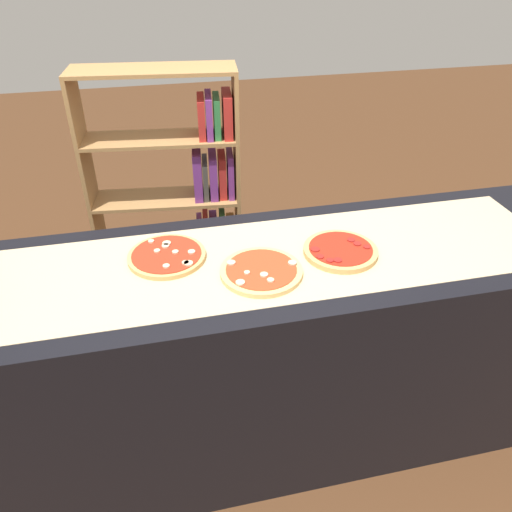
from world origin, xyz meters
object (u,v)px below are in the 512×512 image
object	(u,v)px
pizza_mushroom_0	(167,256)
pizza_pepperoni_2	(340,251)
bookshelf	(188,200)
pizza_mushroom_1	(261,271)

from	to	relation	value
pizza_mushroom_0	pizza_pepperoni_2	size ratio (longest dim) A/B	1.03
bookshelf	pizza_mushroom_0	bearing A→B (deg)	-99.45
pizza_mushroom_1	pizza_pepperoni_2	bearing A→B (deg)	10.89
pizza_mushroom_0	pizza_pepperoni_2	xyz separation A→B (m)	(0.61, -0.11, 0.00)
pizza_mushroom_1	bookshelf	xyz separation A→B (m)	(-0.15, 1.12, -0.28)
pizza_pepperoni_2	pizza_mushroom_0	bearing A→B (deg)	170.23
bookshelf	pizza_mushroom_1	bearing A→B (deg)	-82.48
bookshelf	pizza_pepperoni_2	bearing A→B (deg)	-66.75
pizza_mushroom_1	pizza_pepperoni_2	xyz separation A→B (m)	(0.31, 0.06, 0.00)
pizza_mushroom_0	bookshelf	xyz separation A→B (m)	(0.16, 0.95, -0.28)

